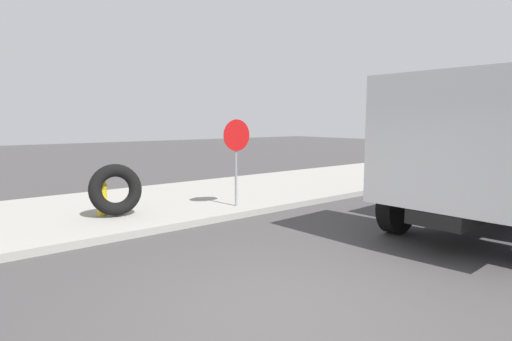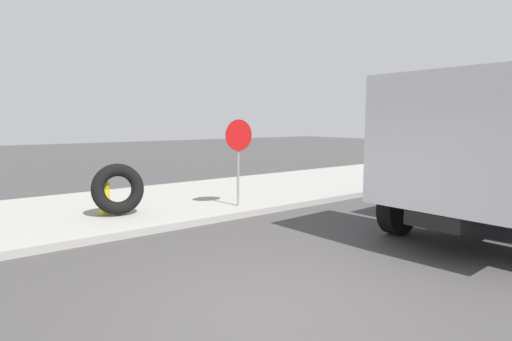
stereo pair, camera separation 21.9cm
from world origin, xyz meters
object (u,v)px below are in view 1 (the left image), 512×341
(fire_hydrant, at_px, (102,197))
(loose_tire, at_px, (116,190))
(stop_sign, at_px, (236,146))
(dump_truck_blue, at_px, (507,151))

(fire_hydrant, height_order, loose_tire, loose_tire)
(fire_hydrant, distance_m, stop_sign, 3.27)
(fire_hydrant, relative_size, stop_sign, 0.36)
(fire_hydrant, bearing_deg, dump_truck_blue, -41.83)
(fire_hydrant, height_order, stop_sign, stop_sign)
(stop_sign, xyz_separation_m, dump_truck_blue, (3.54, -4.67, -0.01))
(loose_tire, relative_size, stop_sign, 0.54)
(stop_sign, bearing_deg, fire_hydrant, 159.39)
(fire_hydrant, xyz_separation_m, loose_tire, (0.22, -0.27, 0.18))
(loose_tire, xyz_separation_m, dump_truck_blue, (6.22, -5.50, 0.88))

